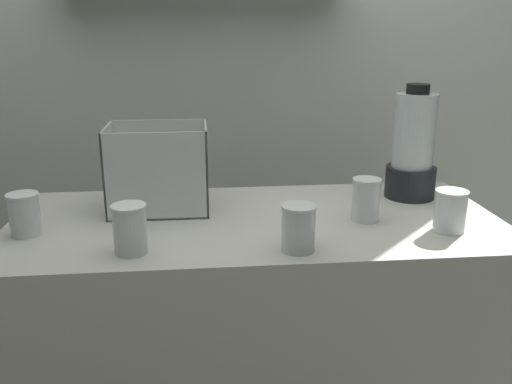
% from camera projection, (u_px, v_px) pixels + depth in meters
% --- Properties ---
extents(counter, '(1.40, 0.64, 0.90)m').
position_uv_depth(counter, '(256.00, 354.00, 1.69)').
color(counter, beige).
rests_on(counter, ground_plane).
extents(back_wall_unit, '(2.60, 0.24, 2.50)m').
position_uv_depth(back_wall_unit, '(236.00, 69.00, 2.18)').
color(back_wall_unit, silver).
rests_on(back_wall_unit, ground_plane).
extents(carrot_display_bin, '(0.29, 0.22, 0.25)m').
position_uv_depth(carrot_display_bin, '(158.00, 184.00, 1.62)').
color(carrot_display_bin, white).
rests_on(carrot_display_bin, counter).
extents(blender_pitcher, '(0.16, 0.16, 0.36)m').
position_uv_depth(blender_pitcher, '(413.00, 151.00, 1.72)').
color(blender_pitcher, black).
rests_on(blender_pitcher, counter).
extents(juice_cup_mango_far_left, '(0.08, 0.08, 0.11)m').
position_uv_depth(juice_cup_mango_far_left, '(25.00, 217.00, 1.43)').
color(juice_cup_mango_far_left, white).
rests_on(juice_cup_mango_far_left, counter).
extents(juice_cup_orange_left, '(0.08, 0.08, 0.12)m').
position_uv_depth(juice_cup_orange_left, '(130.00, 232.00, 1.31)').
color(juice_cup_orange_left, white).
rests_on(juice_cup_orange_left, counter).
extents(juice_cup_pomegranate_middle, '(0.09, 0.09, 0.12)m').
position_uv_depth(juice_cup_pomegranate_middle, '(298.00, 230.00, 1.33)').
color(juice_cup_pomegranate_middle, white).
rests_on(juice_cup_pomegranate_middle, counter).
extents(juice_cup_orange_right, '(0.08, 0.08, 0.12)m').
position_uv_depth(juice_cup_orange_right, '(366.00, 202.00, 1.54)').
color(juice_cup_orange_right, white).
rests_on(juice_cup_orange_right, counter).
extents(juice_cup_carrot_far_right, '(0.09, 0.09, 0.11)m').
position_uv_depth(juice_cup_carrot_far_right, '(450.00, 213.00, 1.45)').
color(juice_cup_carrot_far_right, white).
rests_on(juice_cup_carrot_far_right, counter).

